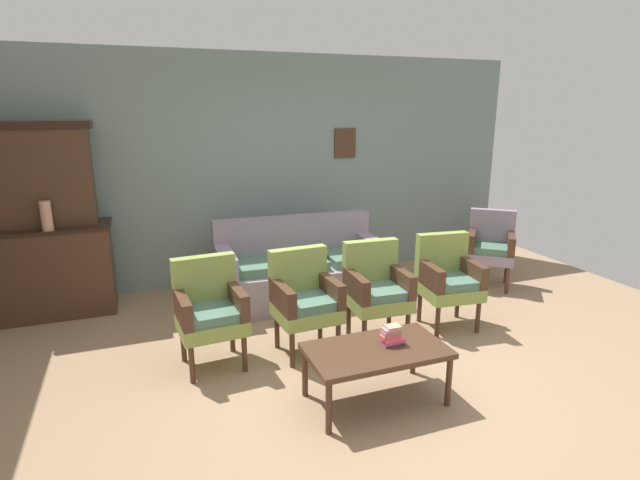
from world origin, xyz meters
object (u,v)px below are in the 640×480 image
wingback_chair_by_fireplace (491,245)px  coffee_table (376,354)px  floor_vase_by_wall (487,237)px  armchair_by_doorway (448,277)px  vase_on_cabinet (46,216)px  side_cabinet (55,270)px  floral_couch (300,271)px  armchair_near_couch_end (376,287)px  armchair_near_cabinet (210,308)px  book_stack_on_table (391,336)px  armchair_row_middle (305,297)px

wingback_chair_by_fireplace → coffee_table: (-2.39, -1.73, -0.12)m
floor_vase_by_wall → armchair_by_doorway: bearing=-137.6°
vase_on_cabinet → wingback_chair_by_fireplace: (4.72, -0.68, -0.58)m
wingback_chair_by_fireplace → floor_vase_by_wall: 0.96m
side_cabinet → wingback_chair_by_fireplace: size_ratio=1.28×
vase_on_cabinet → coffee_table: 3.43m
floral_couch → armchair_by_doorway: 1.62m
side_cabinet → coffee_table: (2.36, -2.60, -0.09)m
armchair_near_couch_end → floral_couch: bearing=107.2°
armchair_near_cabinet → floral_couch: bearing=44.2°
vase_on_cabinet → coffee_table: size_ratio=0.29×
floor_vase_by_wall → side_cabinet: bearing=178.9°
armchair_near_couch_end → floor_vase_by_wall: 2.94m
armchair_by_doorway → floor_vase_by_wall: size_ratio=1.25×
book_stack_on_table → floor_vase_by_wall: size_ratio=0.24×
armchair_near_couch_end → coffee_table: size_ratio=0.90×
floral_couch → floor_vase_by_wall: floral_couch is taller
armchair_near_couch_end → side_cabinet: bearing=149.5°
armchair_near_cabinet → floor_vase_by_wall: armchair_near_cabinet is taller
coffee_table → wingback_chair_by_fireplace: bearing=36.0°
side_cabinet → coffee_table: size_ratio=1.16×
floral_couch → vase_on_cabinet: bearing=172.3°
side_cabinet → armchair_row_middle: bearing=-38.2°
floral_couch → armchair_near_couch_end: size_ratio=2.04×
armchair_near_cabinet → wingback_chair_by_fireplace: same height
armchair_near_couch_end → book_stack_on_table: size_ratio=5.27×
armchair_near_couch_end → armchair_by_doorway: size_ratio=1.00×
wingback_chair_by_fireplace → armchair_near_couch_end: bearing=-157.4°
side_cabinet → armchair_near_couch_end: side_cabinet is taller
armchair_row_middle → book_stack_on_table: 0.97m
coffee_table → armchair_row_middle: bearing=103.9°
vase_on_cabinet → floor_vase_by_wall: vase_on_cabinet is taller
side_cabinet → vase_on_cabinet: size_ratio=3.98×
vase_on_cabinet → wingback_chair_by_fireplace: 4.81m
vase_on_cabinet → armchair_by_doorway: 3.91m
vase_on_cabinet → floor_vase_by_wall: 5.34m
wingback_chair_by_fireplace → coffee_table: wingback_chair_by_fireplace is taller
armchair_near_cabinet → armchair_near_couch_end: 1.50m
armchair_near_couch_end → book_stack_on_table: bearing=-110.3°
armchair_by_doorway → book_stack_on_table: bearing=-140.5°
side_cabinet → armchair_near_cabinet: (1.33, -1.63, 0.03)m
side_cabinet → vase_on_cabinet: vase_on_cabinet is taller
armchair_row_middle → floral_couch: bearing=73.6°
side_cabinet → armchair_near_cabinet: size_ratio=1.28×
armchair_near_couch_end → armchair_by_doorway: same height
vase_on_cabinet → floral_couch: (2.45, -0.33, -0.75)m
wingback_chair_by_fireplace → book_stack_on_table: (-2.26, -1.71, -0.02)m
floral_couch → armchair_near_cabinet: (-1.14, -1.11, 0.17)m
floral_couch → coffee_table: floral_couch is taller
vase_on_cabinet → armchair_by_doorway: size_ratio=0.32×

